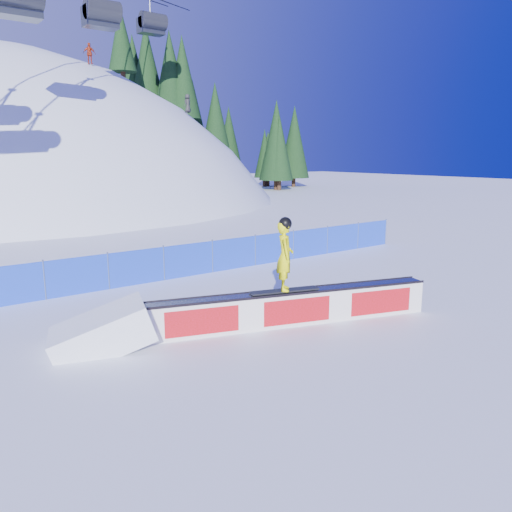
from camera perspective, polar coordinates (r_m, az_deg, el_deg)
ground at (r=14.76m, az=0.97°, el=-5.69°), size 160.00×160.00×0.00m
snow_hill at (r=58.32m, az=-25.82°, el=-12.17°), size 64.00×64.00×64.00m
treeline at (r=62.56m, az=-5.33°, el=16.17°), size 24.94×13.54×19.94m
safety_fence at (r=18.27m, az=-7.67°, el=-0.46°), size 22.05×0.05×1.30m
rail_box at (r=13.12m, az=4.31°, el=-5.89°), size 7.47×2.81×0.92m
snow_ramp at (r=12.27m, az=-17.05°, el=-9.89°), size 2.70×2.12×1.48m
snowboarder at (r=12.66m, az=3.32°, el=0.08°), size 1.85×0.87×1.92m
distant_skiers at (r=44.29m, az=-22.97°, el=19.91°), size 22.03×11.94×6.98m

